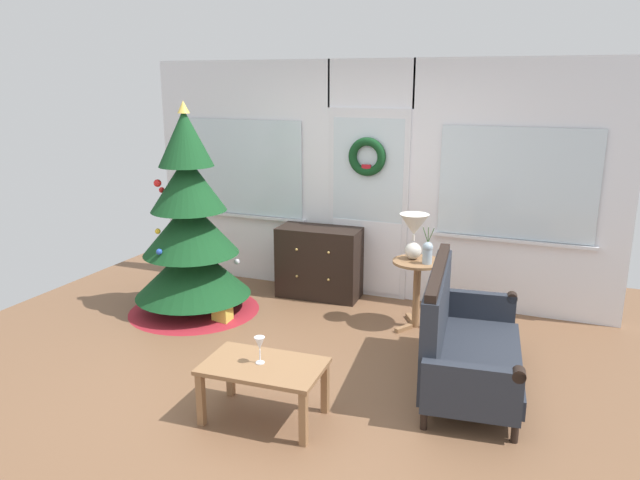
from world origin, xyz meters
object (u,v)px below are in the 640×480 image
(table_lamp, at_px, (414,230))
(coffee_table, at_px, (264,372))
(flower_vase, at_px, (428,252))
(gift_box, at_px, (222,314))
(wine_glass, at_px, (260,344))
(side_table, at_px, (417,280))
(dresser_cabinet, at_px, (319,262))
(settee_sofa, at_px, (460,339))
(christmas_tree, at_px, (191,237))

(table_lamp, xyz_separation_m, coffee_table, (-0.54, -2.08, -0.60))
(coffee_table, bearing_deg, table_lamp, 75.34)
(flower_vase, bearing_deg, table_lamp, 147.99)
(gift_box, bearing_deg, wine_glass, -50.44)
(side_table, bearing_deg, wine_glass, -107.36)
(table_lamp, distance_m, flower_vase, 0.25)
(dresser_cabinet, bearing_deg, coffee_table, -76.58)
(settee_sofa, distance_m, gift_box, 2.44)
(dresser_cabinet, distance_m, flower_vase, 1.45)
(settee_sofa, bearing_deg, flower_vase, 117.03)
(flower_vase, height_order, coffee_table, flower_vase)
(dresser_cabinet, bearing_deg, gift_box, -119.69)
(settee_sofa, xyz_separation_m, flower_vase, (-0.48, 0.94, 0.41))
(settee_sofa, relative_size, side_table, 2.44)
(settee_sofa, relative_size, coffee_table, 1.90)
(flower_vase, distance_m, gift_box, 2.10)
(flower_vase, bearing_deg, dresser_cabinet, 158.49)
(side_table, height_order, wine_glass, side_table)
(settee_sofa, bearing_deg, side_table, 120.08)
(dresser_cabinet, xyz_separation_m, flower_vase, (1.30, -0.51, 0.40))
(side_table, distance_m, table_lamp, 0.48)
(gift_box, bearing_deg, flower_vase, 16.16)
(side_table, xyz_separation_m, table_lamp, (-0.06, 0.04, 0.48))
(wine_glass, bearing_deg, coffee_table, -18.29)
(coffee_table, bearing_deg, flower_vase, 70.42)
(settee_sofa, bearing_deg, christmas_tree, 168.75)
(side_table, bearing_deg, christmas_tree, -168.87)
(settee_sofa, distance_m, side_table, 1.17)
(wine_glass, distance_m, gift_box, 1.90)
(dresser_cabinet, bearing_deg, table_lamp, -19.89)
(coffee_table, height_order, wine_glass, wine_glass)
(settee_sofa, xyz_separation_m, wine_glass, (-1.22, -1.02, 0.18))
(coffee_table, bearing_deg, dresser_cabinet, 103.42)
(settee_sofa, distance_m, coffee_table, 1.57)
(coffee_table, distance_m, wine_glass, 0.21)
(christmas_tree, xyz_separation_m, wine_glass, (1.61, -1.59, -0.23))
(settee_sofa, relative_size, flower_vase, 4.69)
(side_table, height_order, table_lamp, table_lamp)
(table_lamp, bearing_deg, coffee_table, -104.66)
(christmas_tree, height_order, side_table, christmas_tree)
(christmas_tree, bearing_deg, wine_glass, -44.53)
(christmas_tree, bearing_deg, settee_sofa, -11.25)
(dresser_cabinet, bearing_deg, christmas_tree, -139.57)
(table_lamp, bearing_deg, gift_box, -159.51)
(table_lamp, relative_size, gift_box, 2.67)
(dresser_cabinet, height_order, side_table, dresser_cabinet)
(flower_vase, bearing_deg, christmas_tree, -170.76)
(side_table, xyz_separation_m, coffee_table, (-0.60, -2.04, -0.12))
(table_lamp, xyz_separation_m, gift_box, (-1.74, -0.65, -0.87))
(coffee_table, height_order, gift_box, coffee_table)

